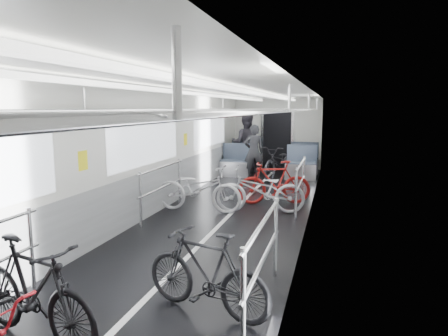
% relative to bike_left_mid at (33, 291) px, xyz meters
% --- Properties ---
extents(car_shell, '(3.02, 14.01, 2.41)m').
position_rel_bike_left_mid_xyz_m(car_shell, '(0.58, 5.85, 0.65)').
color(car_shell, black).
rests_on(car_shell, ground).
extents(bike_left_mid, '(1.65, 0.82, 0.96)m').
position_rel_bike_left_mid_xyz_m(bike_left_mid, '(0.00, 0.00, 0.00)').
color(bike_left_mid, black).
rests_on(bike_left_mid, floor).
extents(bike_left_far, '(1.80, 0.65, 0.94)m').
position_rel_bike_left_mid_xyz_m(bike_left_far, '(-0.10, 4.73, -0.01)').
color(bike_left_far, silver).
rests_on(bike_left_far, floor).
extents(bike_right_near, '(1.53, 0.80, 0.88)m').
position_rel_bike_left_mid_xyz_m(bike_right_near, '(1.32, 0.89, -0.04)').
color(bike_right_near, black).
rests_on(bike_right_near, floor).
extents(bike_right_mid, '(1.84, 0.93, 0.93)m').
position_rel_bike_left_mid_xyz_m(bike_right_mid, '(1.13, 4.95, -0.02)').
color(bike_right_mid, silver).
rests_on(bike_right_mid, floor).
extents(bike_right_far, '(1.65, 0.94, 0.96)m').
position_rel_bike_left_mid_xyz_m(bike_right_far, '(1.29, 5.76, -0.00)').
color(bike_right_far, maroon).
rests_on(bike_right_far, floor).
extents(bike_aisle, '(1.17, 2.00, 0.99)m').
position_rel_bike_left_mid_xyz_m(bike_aisle, '(0.97, 8.87, 0.02)').
color(bike_aisle, black).
rests_on(bike_aisle, floor).
extents(person_standing, '(0.68, 0.56, 1.60)m').
position_rel_bike_left_mid_xyz_m(person_standing, '(0.19, 8.87, 0.32)').
color(person_standing, black).
rests_on(person_standing, floor).
extents(person_seated, '(1.02, 0.85, 1.91)m').
position_rel_bike_left_mid_xyz_m(person_seated, '(-0.27, 9.88, 0.48)').
color(person_seated, '#28252C').
rests_on(person_seated, floor).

